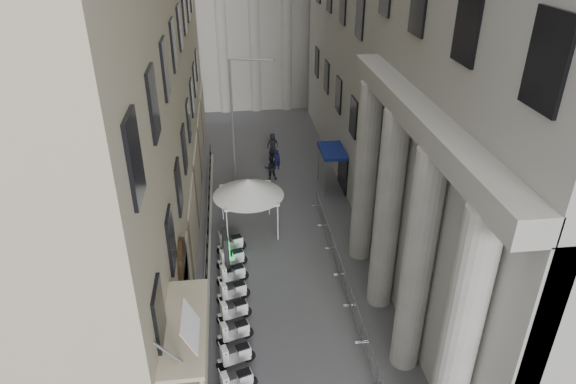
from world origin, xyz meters
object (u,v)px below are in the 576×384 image
object	(u,v)px
pedestrian_b	(271,168)
street_lamp	(238,113)
info_kiosk	(226,251)
pedestrian_a	(277,160)
security_tent	(251,189)

from	to	relation	value
pedestrian_b	street_lamp	bearing A→B (deg)	18.47
info_kiosk	pedestrian_a	distance (m)	12.53
street_lamp	pedestrian_b	world-z (taller)	street_lamp
security_tent	info_kiosk	size ratio (longest dim) A/B	2.07
street_lamp	pedestrian_b	distance (m)	5.11
street_lamp	info_kiosk	distance (m)	10.53
street_lamp	info_kiosk	xyz separation A→B (m)	(-1.14, -9.48, -4.45)
pedestrian_b	security_tent	bearing A→B (deg)	73.88
security_tent	pedestrian_a	distance (m)	8.87
street_lamp	pedestrian_a	distance (m)	5.96
info_kiosk	street_lamp	bearing A→B (deg)	77.34
pedestrian_a	info_kiosk	bearing A→B (deg)	63.07
info_kiosk	pedestrian_a	bearing A→B (deg)	66.00
security_tent	info_kiosk	bearing A→B (deg)	-113.79
security_tent	pedestrian_b	bearing A→B (deg)	75.29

